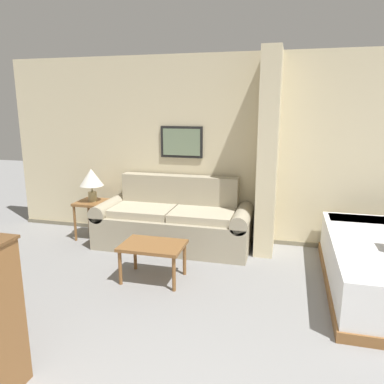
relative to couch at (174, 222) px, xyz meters
name	(u,v)px	position (x,y,z in m)	size (l,w,h in m)	color
wall_back	(254,151)	(1.02, 0.48, 0.96)	(7.42, 0.16, 2.60)	beige
wall_partition_pillar	(268,154)	(1.23, 0.13, 0.96)	(0.24, 0.57, 2.60)	beige
couch	(174,222)	(0.00, 0.00, 0.00)	(2.12, 0.84, 0.94)	tan
coffee_table	(153,249)	(0.09, -1.07, 0.03)	(0.69, 0.49, 0.42)	brown
side_table	(93,207)	(-1.24, 0.01, 0.12)	(0.45, 0.45, 0.55)	brown
table_lamp	(91,179)	(-1.24, 0.01, 0.55)	(0.34, 0.34, 0.48)	tan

